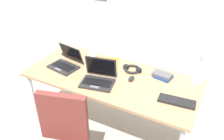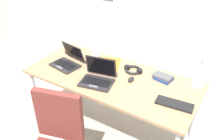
# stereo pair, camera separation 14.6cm
# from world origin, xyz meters

# --- Properties ---
(ground_plane) EXTENTS (12.00, 12.00, 0.00)m
(ground_plane) POSITION_xyz_m (0.00, 0.00, 0.00)
(ground_plane) COLOR gray
(desk) EXTENTS (1.80, 0.80, 0.74)m
(desk) POSITION_xyz_m (0.00, 0.00, 0.68)
(desk) COLOR #9E7A56
(desk) RESTS_ON ground_plane
(desk_lamp) EXTENTS (0.12, 0.18, 0.40)m
(desk_lamp) POSITION_xyz_m (0.80, 0.28, 0.94)
(desk_lamp) COLOR white
(desk_lamp) RESTS_ON desk
(laptop_far_corner) EXTENTS (0.37, 0.32, 0.24)m
(laptop_far_corner) POSITION_xyz_m (-0.07, -0.15, 0.79)
(laptop_far_corner) COLOR #232326
(laptop_far_corner) RESTS_ON desk
(laptop_back_left) EXTENTS (0.35, 0.33, 0.23)m
(laptop_back_left) POSITION_xyz_m (-0.55, -0.05, 0.79)
(laptop_back_left) COLOR #232326
(laptop_back_left) RESTS_ON desk
(external_keyboard) EXTENTS (0.34, 0.15, 0.02)m
(external_keyboard) POSITION_xyz_m (0.71, -0.10, 0.75)
(external_keyboard) COLOR black
(external_keyboard) RESTS_ON desk
(computer_mouse) EXTENTS (0.06, 0.10, 0.03)m
(computer_mouse) POSITION_xyz_m (0.20, 0.03, 0.76)
(computer_mouse) COLOR black
(computer_mouse) RESTS_ON desk
(cell_phone) EXTENTS (0.13, 0.15, 0.01)m
(cell_phone) POSITION_xyz_m (-0.72, 0.20, 0.74)
(cell_phone) COLOR black
(cell_phone) RESTS_ON desk
(headphones) EXTENTS (0.21, 0.18, 0.04)m
(headphones) POSITION_xyz_m (0.14, 0.21, 0.76)
(headphones) COLOR black
(headphones) RESTS_ON desk
(book_stack) EXTENTS (0.21, 0.16, 0.05)m
(book_stack) POSITION_xyz_m (0.47, 0.23, 0.76)
(book_stack) COLOR navy
(book_stack) RESTS_ON desk
(paper_folder_center) EXTENTS (0.33, 0.37, 0.01)m
(paper_folder_center) POSITION_xyz_m (-0.16, 0.19, 0.74)
(paper_folder_center) COLOR orange
(paper_folder_center) RESTS_ON desk
(coffee_mug) EXTENTS (0.11, 0.08, 0.09)m
(coffee_mug) POSITION_xyz_m (-0.40, 0.27, 0.78)
(coffee_mug) COLOR white
(coffee_mug) RESTS_ON desk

